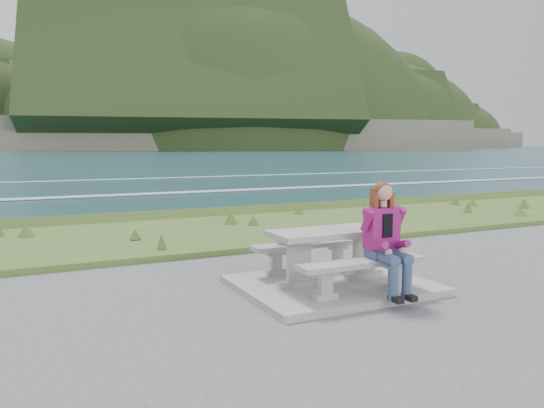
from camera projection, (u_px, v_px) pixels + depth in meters
name	position (u px, v px, depth m)	size (l,w,h in m)	color
concrete_slab	(332.00, 285.00, 7.50)	(2.60, 2.10, 0.10)	#989793
picnic_table	(333.00, 241.00, 7.42)	(1.80, 0.75, 0.75)	#989793
bench_landward	(362.00, 268.00, 6.83)	(1.80, 0.35, 0.45)	#989793
bench_seaward	(308.00, 249.00, 8.08)	(1.80, 0.35, 0.45)	#989793
grass_verge	(213.00, 235.00, 11.97)	(160.00, 4.50, 0.22)	#375B22
shore_drop	(178.00, 218.00, 14.56)	(160.00, 0.80, 2.20)	#706954
ocean	(95.00, 211.00, 30.13)	(1600.00, 1600.00, 0.09)	#1C4450
headland_range	(270.00, 134.00, 445.11)	(729.83, 363.95, 186.44)	#706954
seated_woman	(388.00, 254.00, 6.82)	(0.44, 0.75, 1.45)	navy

